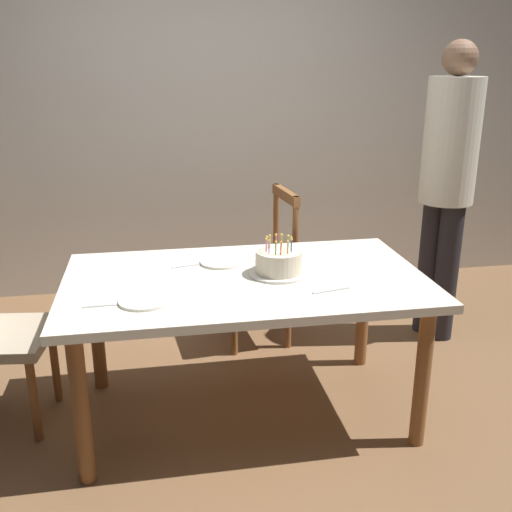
% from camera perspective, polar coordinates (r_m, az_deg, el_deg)
% --- Properties ---
extents(ground, '(6.40, 6.40, 0.00)m').
position_cam_1_polar(ground, '(3.05, -0.96, -14.93)').
color(ground, brown).
extents(back_wall, '(6.40, 0.10, 2.60)m').
position_cam_1_polar(back_wall, '(4.40, -4.97, 13.50)').
color(back_wall, beige).
rests_on(back_wall, ground).
extents(dining_table, '(1.67, 0.97, 0.73)m').
position_cam_1_polar(dining_table, '(2.75, -1.03, -3.67)').
color(dining_table, silver).
rests_on(dining_table, ground).
extents(birthday_cake, '(0.28, 0.28, 0.18)m').
position_cam_1_polar(birthday_cake, '(2.74, 2.23, -0.69)').
color(birthday_cake, silver).
rests_on(birthday_cake, dining_table).
extents(plate_near_celebrant, '(0.22, 0.22, 0.01)m').
position_cam_1_polar(plate_near_celebrant, '(2.49, -10.79, -4.28)').
color(plate_near_celebrant, silver).
rests_on(plate_near_celebrant, dining_table).
extents(plate_far_side, '(0.22, 0.22, 0.01)m').
position_cam_1_polar(plate_far_side, '(2.91, -3.34, -0.56)').
color(plate_far_side, silver).
rests_on(plate_far_side, dining_table).
extents(fork_near_celebrant, '(0.18, 0.02, 0.01)m').
position_cam_1_polar(fork_near_celebrant, '(2.48, -14.49, -4.67)').
color(fork_near_celebrant, silver).
rests_on(fork_near_celebrant, dining_table).
extents(fork_far_side, '(0.18, 0.05, 0.01)m').
position_cam_1_polar(fork_far_side, '(2.88, -6.45, -0.92)').
color(fork_far_side, silver).
rests_on(fork_far_side, dining_table).
extents(fork_near_guest, '(0.18, 0.05, 0.01)m').
position_cam_1_polar(fork_near_guest, '(2.58, 7.33, -3.34)').
color(fork_near_guest, silver).
rests_on(fork_near_guest, dining_table).
extents(chair_spindle_back, '(0.49, 0.49, 0.95)m').
position_cam_1_polar(chair_spindle_back, '(3.59, 0.25, -1.38)').
color(chair_spindle_back, brown).
rests_on(chair_spindle_back, ground).
extents(person_guest, '(0.32, 0.32, 1.80)m').
position_cam_1_polar(person_guest, '(3.69, 18.18, 7.45)').
color(person_guest, '#262328').
rests_on(person_guest, ground).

